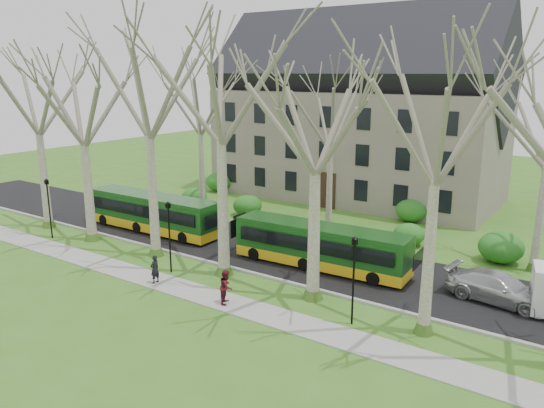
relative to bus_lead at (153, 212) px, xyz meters
The scene contains 14 objects.
ground 13.91m from the bus_lead, 18.35° to the right, with size 120.00×120.00×0.00m, color #3D6E1F.
sidewalk 14.88m from the bus_lead, 27.57° to the right, with size 70.00×2.00×0.06m, color gray.
road 13.26m from the bus_lead, ahead, with size 80.00×8.00×0.06m, color black.
curb 13.51m from the bus_lead, 12.26° to the right, with size 80.00×0.25×0.14m, color #A5A39E.
building 21.91m from the bus_lead, 70.06° to the left, with size 26.50×12.20×16.00m.
tree_row_verge 14.80m from the bus_lead, 17.16° to the right, with size 49.00×7.00×14.00m.
tree_row_far 14.27m from the bus_lead, 29.40° to the left, with size 33.00×7.00×12.00m.
lamp_row 14.22m from the bus_lead, 22.18° to the right, with size 36.22×0.22×4.30m.
hedges 12.84m from the bus_lead, 48.75° to the left, with size 30.60×8.60×2.00m.
bus_lead is the anchor object (origin of this frame).
bus_follow 14.20m from the bus_lead, ahead, with size 10.97×2.29×2.74m, color #144815, non-canonical shape.
sedan 24.38m from the bus_lead, ahead, with size 2.16×5.31×1.54m, color #B5B6BA.
pedestrian_a 10.50m from the bus_lead, 42.99° to the right, with size 0.60×0.39×1.64m, color black.
pedestrian_b 14.52m from the bus_lead, 28.65° to the right, with size 0.87×0.68×1.80m, color #53131E.
Camera 1 is at (15.95, -22.34, 11.75)m, focal length 35.00 mm.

